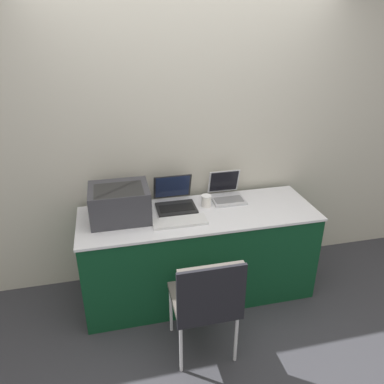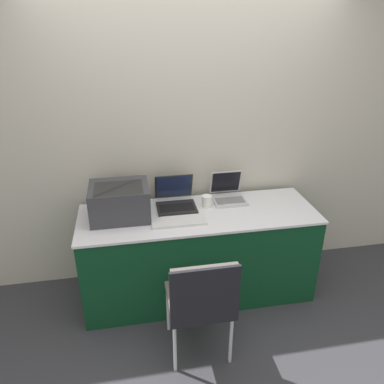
# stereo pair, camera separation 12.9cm
# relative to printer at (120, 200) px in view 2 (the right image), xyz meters

# --- Properties ---
(ground_plane) EXTENTS (14.00, 14.00, 0.00)m
(ground_plane) POSITION_rel_printer_xyz_m (0.63, -0.38, -0.94)
(ground_plane) COLOR #333338
(wall_back) EXTENTS (8.00, 0.05, 2.60)m
(wall_back) POSITION_rel_printer_xyz_m (0.63, 0.36, 0.36)
(wall_back) COLOR #B7B2A3
(wall_back) RESTS_ON ground_plane
(table) EXTENTS (1.95, 0.67, 0.80)m
(table) POSITION_rel_printer_xyz_m (0.63, -0.06, -0.54)
(table) COLOR #0C381E
(table) RESTS_ON ground_plane
(printer) EXTENTS (0.46, 0.38, 0.27)m
(printer) POSITION_rel_printer_xyz_m (0.00, 0.00, 0.00)
(printer) COLOR #333338
(printer) RESTS_ON table
(laptop_left) EXTENTS (0.33, 0.34, 0.25)m
(laptop_left) POSITION_rel_printer_xyz_m (0.46, 0.11, -0.09)
(laptop_left) COLOR black
(laptop_left) RESTS_ON table
(laptop_right) EXTENTS (0.28, 0.29, 0.24)m
(laptop_right) POSITION_rel_printer_xyz_m (0.93, 0.15, -0.09)
(laptop_right) COLOR #B7B7BC
(laptop_right) RESTS_ON table
(external_keyboard) EXTENTS (0.43, 0.16, 0.02)m
(external_keyboard) POSITION_rel_printer_xyz_m (0.44, -0.18, -0.13)
(external_keyboard) COLOR silver
(external_keyboard) RESTS_ON table
(coffee_cup) EXTENTS (0.08, 0.08, 0.10)m
(coffee_cup) POSITION_rel_printer_xyz_m (0.72, 0.04, -0.09)
(coffee_cup) COLOR white
(coffee_cup) RESTS_ON table
(chair) EXTENTS (0.45, 0.45, 0.86)m
(chair) POSITION_rel_printer_xyz_m (0.50, -0.78, -0.40)
(chair) COLOR #4C4742
(chair) RESTS_ON ground_plane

